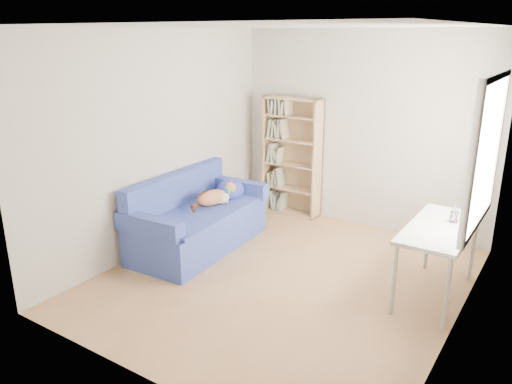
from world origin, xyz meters
TOP-DOWN VIEW (x-y plane):
  - ground at (0.00, 0.00)m, footprint 4.00×4.00m
  - room_shell at (0.10, 0.03)m, footprint 3.54×4.04m
  - sofa at (-1.34, 0.18)m, footprint 0.98×1.88m
  - bookshelf at (-0.97, 1.85)m, footprint 0.85×0.26m
  - desk at (1.44, 0.52)m, footprint 0.57×1.25m
  - pen_cup at (1.52, 0.71)m, footprint 0.09×0.09m

SIDE VIEW (x-z plane):
  - ground at x=0.00m, z-range 0.00..0.00m
  - sofa at x=-1.34m, z-range -0.11..0.80m
  - desk at x=1.44m, z-range 0.30..1.05m
  - bookshelf at x=-0.97m, z-range -0.06..1.63m
  - pen_cup at x=1.52m, z-range 0.73..0.90m
  - room_shell at x=0.10m, z-range 0.33..2.95m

